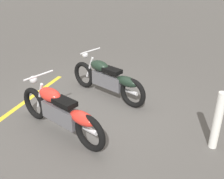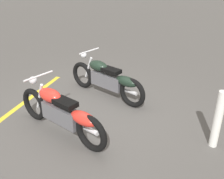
{
  "view_description": "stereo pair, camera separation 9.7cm",
  "coord_description": "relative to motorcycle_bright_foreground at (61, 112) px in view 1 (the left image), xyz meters",
  "views": [
    {
      "loc": [
        2.37,
        -4.12,
        2.82
      ],
      "look_at": [
        0.49,
        0.0,
        0.65
      ],
      "focal_mm": 41.38,
      "sensor_mm": 36.0,
      "label": 1
    },
    {
      "loc": [
        2.28,
        -4.16,
        2.82
      ],
      "look_at": [
        0.49,
        0.0,
        0.65
      ],
      "focal_mm": 41.38,
      "sensor_mm": 36.0,
      "label": 2
    }
  ],
  "objects": [
    {
      "name": "motorcycle_bright_foreground",
      "position": [
        0.0,
        0.0,
        0.0
      ],
      "size": [
        2.17,
        0.8,
        1.04
      ],
      "rotation": [
        0.0,
        0.0,
        2.86
      ],
      "color": "black",
      "rests_on": "ground"
    },
    {
      "name": "bollard_post",
      "position": [
        2.57,
        0.74,
        0.06
      ],
      "size": [
        0.14,
        0.14,
        1.04
      ],
      "primitive_type": "cylinder",
      "color": "white",
      "rests_on": "ground"
    },
    {
      "name": "ground_plane",
      "position": [
        0.12,
        0.87,
        -0.46
      ],
      "size": [
        60.0,
        60.0,
        0.0
      ],
      "primitive_type": "plane",
      "color": "#514F4C"
    },
    {
      "name": "motorcycle_dark_foreground",
      "position": [
        0.13,
        1.71,
        0.0
      ],
      "size": [
        2.16,
        0.83,
        1.04
      ],
      "rotation": [
        0.0,
        0.0,
        2.84
      ],
      "color": "black",
      "rests_on": "ground"
    },
    {
      "name": "parking_stripe_near",
      "position": [
        -1.51,
        0.67,
        -0.46
      ],
      "size": [
        0.4,
        3.2,
        0.01
      ],
      "primitive_type": "cube",
      "rotation": [
        0.0,
        0.0,
        1.66
      ],
      "color": "yellow",
      "rests_on": "ground"
    }
  ]
}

